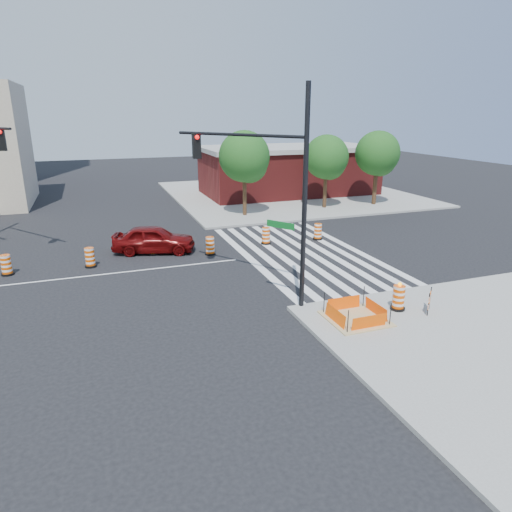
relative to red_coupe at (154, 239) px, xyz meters
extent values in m
plane|color=black|center=(-3.02, -2.93, -0.79)|extent=(120.00, 120.00, 0.00)
cube|color=gray|center=(14.98, 15.07, -0.71)|extent=(22.00, 22.00, 0.15)
cube|color=silver|center=(4.78, -2.93, -0.78)|extent=(0.45, 13.50, 0.01)
cube|color=silver|center=(5.68, -2.93, -0.78)|extent=(0.45, 13.50, 0.01)
cube|color=silver|center=(6.58, -2.93, -0.78)|extent=(0.45, 13.50, 0.01)
cube|color=silver|center=(7.48, -2.93, -0.78)|extent=(0.45, 13.50, 0.01)
cube|color=silver|center=(8.38, -2.93, -0.78)|extent=(0.45, 13.50, 0.01)
cube|color=silver|center=(9.28, -2.93, -0.78)|extent=(0.45, 13.50, 0.01)
cube|color=silver|center=(10.18, -2.93, -0.78)|extent=(0.45, 13.50, 0.01)
cube|color=silver|center=(11.08, -2.93, -0.78)|extent=(0.45, 13.50, 0.01)
cube|color=silver|center=(-3.02, -2.93, -0.78)|extent=(14.00, 0.12, 0.01)
cube|color=tan|center=(5.98, -11.93, -0.61)|extent=(2.20, 2.20, 0.05)
cube|color=#FF5405|center=(5.98, -12.83, -0.36)|extent=(1.44, 0.02, 0.55)
cube|color=#FF5405|center=(5.98, -11.03, -0.36)|extent=(1.44, 0.02, 0.55)
cube|color=#FF5405|center=(5.08, -11.93, -0.36)|extent=(0.02, 1.44, 0.55)
cube|color=#FF5405|center=(6.88, -11.93, -0.36)|extent=(0.02, 1.44, 0.55)
cylinder|color=black|center=(5.08, -12.83, -0.19)|extent=(0.04, 0.04, 0.90)
cylinder|color=black|center=(6.88, -12.83, -0.19)|extent=(0.04, 0.04, 0.90)
cylinder|color=black|center=(5.08, -11.03, -0.19)|extent=(0.04, 0.04, 0.90)
cylinder|color=black|center=(6.88, -11.03, -0.19)|extent=(0.04, 0.04, 0.90)
cube|color=maroon|center=(14.98, 15.07, 1.31)|extent=(16.00, 8.00, 4.20)
cube|color=gray|center=(14.98, 15.07, 3.61)|extent=(16.50, 8.50, 0.40)
imported|color=#5B0708|center=(0.00, 0.00, 0.00)|extent=(4.95, 3.10, 1.57)
cylinder|color=black|center=(4.58, -10.03, 3.69)|extent=(0.19, 0.19, 8.65)
cylinder|color=black|center=(2.75, -7.35, 6.07)|extent=(3.77, 5.43, 0.13)
cube|color=black|center=(1.47, -5.47, 5.53)|extent=(0.35, 0.30, 1.08)
sphere|color=#FF0C0C|center=(1.47, -5.65, 5.91)|extent=(0.19, 0.19, 0.19)
cube|color=#0C591E|center=(3.97, -9.13, 2.61)|extent=(0.77, 1.10, 0.27)
cube|color=black|center=(-7.06, 0.92, 5.61)|extent=(0.35, 0.31, 1.10)
sphere|color=#FF0C0C|center=(-7.06, 0.74, 6.00)|extent=(0.20, 0.20, 0.20)
cylinder|color=black|center=(8.05, -11.71, -0.59)|extent=(0.59, 0.59, 0.10)
cylinder|color=#E35004|center=(8.05, -11.71, -0.09)|extent=(0.47, 0.47, 0.94)
sphere|color=#FF990C|center=(8.05, -11.71, 0.45)|extent=(0.16, 0.16, 0.16)
cube|color=#E35004|center=(9.03, -12.36, 0.03)|extent=(0.60, 0.60, 0.27)
cube|color=#E35004|center=(9.03, -12.36, -0.28)|extent=(0.60, 0.60, 0.21)
cylinder|color=black|center=(8.78, -12.61, -0.16)|extent=(0.04, 0.04, 0.95)
cylinder|color=black|center=(9.28, -12.10, -0.16)|extent=(0.04, 0.04, 0.95)
cylinder|color=#382314|center=(7.84, 7.04, 1.24)|extent=(0.30, 0.30, 4.06)
sphere|color=#154A18|center=(7.84, 7.04, 3.78)|extent=(3.80, 3.80, 3.80)
sphere|color=#154A18|center=(8.31, 7.32, 3.14)|extent=(2.79, 2.79, 2.79)
sphere|color=#154A18|center=(7.46, 6.85, 3.40)|extent=(2.54, 2.54, 2.54)
cylinder|color=#382314|center=(14.97, 7.55, 1.10)|extent=(0.31, 0.31, 3.78)
sphere|color=#154A18|center=(14.97, 7.55, 3.46)|extent=(3.54, 3.54, 3.54)
sphere|color=#154A18|center=(15.45, 7.84, 2.87)|extent=(2.60, 2.60, 2.60)
sphere|color=#154A18|center=(14.59, 7.36, 3.11)|extent=(2.36, 2.36, 2.36)
cylinder|color=#382314|center=(19.63, 7.36, 1.18)|extent=(0.34, 0.34, 3.93)
sphere|color=#154A18|center=(19.63, 7.36, 3.64)|extent=(3.69, 3.69, 3.69)
sphere|color=#154A18|center=(20.17, 7.68, 3.03)|extent=(2.70, 2.70, 2.70)
sphere|color=#154A18|center=(19.20, 7.14, 3.27)|extent=(2.46, 2.46, 2.46)
cylinder|color=black|center=(-7.42, -1.38, -0.74)|extent=(0.60, 0.60, 0.10)
cylinder|color=#E35004|center=(-7.42, -1.38, -0.24)|extent=(0.48, 0.48, 0.95)
cylinder|color=black|center=(-3.51, -1.48, -0.74)|extent=(0.60, 0.60, 0.10)
cylinder|color=#E35004|center=(-3.51, -1.48, -0.24)|extent=(0.48, 0.48, 0.95)
cylinder|color=black|center=(-0.12, -0.42, -0.74)|extent=(0.60, 0.60, 0.10)
cylinder|color=#E35004|center=(-0.12, -0.42, -0.24)|extent=(0.48, 0.48, 0.95)
sphere|color=#FF990C|center=(-0.12, -0.42, 0.31)|extent=(0.16, 0.16, 0.16)
cylinder|color=black|center=(2.91, -1.50, -0.74)|extent=(0.60, 0.60, 0.10)
cylinder|color=#E35004|center=(2.91, -1.50, -0.24)|extent=(0.48, 0.48, 0.95)
cylinder|color=black|center=(6.66, -0.57, -0.74)|extent=(0.60, 0.60, 0.10)
cylinder|color=#E35004|center=(6.66, -0.57, -0.24)|extent=(0.48, 0.48, 0.95)
cylinder|color=black|center=(10.11, -0.74, -0.74)|extent=(0.60, 0.60, 0.10)
cylinder|color=#E35004|center=(10.11, -0.74, -0.24)|extent=(0.48, 0.48, 0.95)
camera|label=1|loc=(-3.03, -25.63, 6.99)|focal=32.00mm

